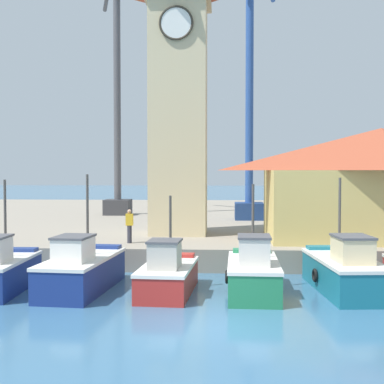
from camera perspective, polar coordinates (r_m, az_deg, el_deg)
name	(u,v)px	position (r m, az deg, el deg)	size (l,w,h in m)	color
ground_plane	(205,329)	(15.66, 1.37, -14.44)	(300.00, 300.00, 0.00)	#386689
quay_wharf	(216,220)	(43.51, 2.62, -2.99)	(120.00, 40.00, 1.04)	gray
fishing_boat_left_outer	(0,271)	(21.38, -19.80, -7.94)	(2.03, 4.37, 4.17)	navy
fishing_boat_left_inner	(82,270)	(20.67, -11.69, -8.16)	(2.39, 5.31, 4.37)	navy
fishing_boat_mid_left	(168,274)	(19.87, -2.60, -8.78)	(2.07, 4.37, 3.57)	#AD2823
fishing_boat_center	(253,273)	(19.91, 6.54, -8.56)	(2.01, 4.73, 4.01)	#237A4C
fishing_boat_mid_right	(345,271)	(20.80, 15.98, -8.14)	(2.42, 5.35, 4.24)	#196B7F
clock_tower	(179,86)	(29.71, -1.43, 11.28)	(3.53, 3.53, 17.01)	beige
warehouse_right	(381,183)	(28.57, 19.47, 0.96)	(11.66, 6.27, 5.62)	tan
port_crane_near	(117,109)	(43.01, -8.02, 8.78)	(3.55, 8.21, 21.58)	#353539
port_crane_far	(250,109)	(38.56, 6.19, 8.79)	(3.35, 7.49, 20.37)	navy
dock_worker_near_tower	(129,225)	(25.81, -6.69, -3.57)	(0.34, 0.22, 1.62)	#33333D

